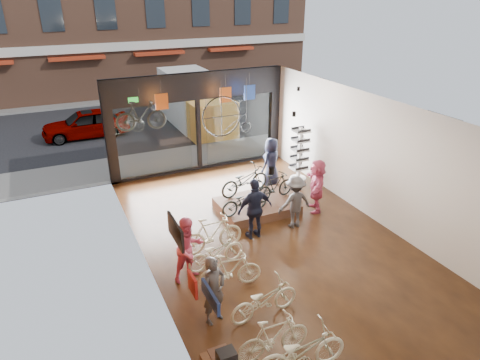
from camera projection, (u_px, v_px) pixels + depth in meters
ground_plane at (272, 242)px, 12.22m from camera, size 7.00×12.00×0.04m
ceiling at (277, 111)px, 10.64m from camera, size 7.00×12.00×0.04m
wall_left at (144, 207)px, 10.08m from camera, size 0.04×12.00×3.80m
wall_right at (377, 160)px, 12.78m from camera, size 0.04×12.00×3.80m
wall_back at (469, 330)px, 6.45m from camera, size 7.00×0.04×3.80m
storefront at (198, 122)px, 16.39m from camera, size 7.00×0.26×3.80m
exit_sign at (133, 100)px, 14.89m from camera, size 0.35×0.06×0.18m
street_road at (146, 114)px, 24.61m from camera, size 30.00×18.00×0.02m
sidewalk_near at (190, 157)px, 18.14m from camera, size 30.00×2.40×0.12m
sidewalk_far at (132, 98)px, 27.89m from camera, size 30.00×2.00×0.12m
street_car at (86, 124)px, 20.46m from camera, size 3.98×1.60×1.36m
box_truck at (198, 103)px, 21.44m from camera, size 2.25×6.75×2.66m
floor_bike_0 at (301, 351)px, 7.90m from camera, size 1.87×0.78×0.96m
floor_bike_1 at (273, 337)px, 8.24m from camera, size 1.55×0.48×0.93m
floor_bike_2 at (264, 300)px, 9.28m from camera, size 1.69×0.69×0.87m
floor_bike_3 at (230, 271)px, 10.20m from camera, size 1.57×0.70×0.91m
floor_bike_4 at (216, 252)px, 10.98m from camera, size 1.64×0.74×0.83m
floor_bike_5 at (212, 234)px, 11.58m from camera, size 1.75×0.50×1.05m
display_platform at (256, 206)px, 13.87m from camera, size 2.40×1.80×0.30m
display_bike_left at (245, 201)px, 12.98m from camera, size 1.61×0.68×0.82m
display_bike_mid at (275, 186)px, 13.82m from camera, size 1.56×0.72×0.90m
display_bike_right at (245, 180)px, 14.18m from camera, size 1.91×0.95×0.96m
customer_0 at (214, 290)px, 9.01m from camera, size 0.68×0.57×1.60m
customer_1 at (189, 249)px, 10.34m from camera, size 0.97×0.84×1.70m
customer_2 at (255, 209)px, 12.08m from camera, size 1.08×0.48×1.83m
customer_3 at (295, 202)px, 12.67m from camera, size 1.06×0.61×1.63m
customer_4 at (271, 162)px, 15.41m from camera, size 1.03×0.89×1.77m
customer_5 at (317, 185)px, 13.61m from camera, size 1.21×1.68×1.75m
sunglasses_rack at (299, 154)px, 15.69m from camera, size 0.64×0.54×2.06m
wall_merch at (202, 320)px, 7.48m from camera, size 0.40×2.40×2.60m
penny_farthing at (230, 117)px, 14.90m from camera, size 1.79×0.06×1.44m
hung_bike at (141, 116)px, 13.51m from camera, size 1.62×0.61×0.95m
jersey_left at (162, 102)px, 14.65m from camera, size 0.45×0.03×0.55m
jersey_mid at (226, 95)px, 15.57m from camera, size 0.45×0.03×0.55m
jersey_right at (250, 92)px, 15.95m from camera, size 0.45×0.03×0.55m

